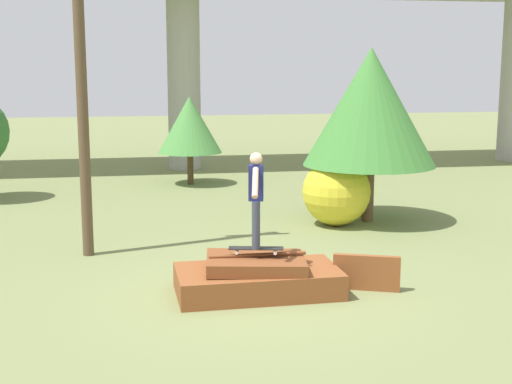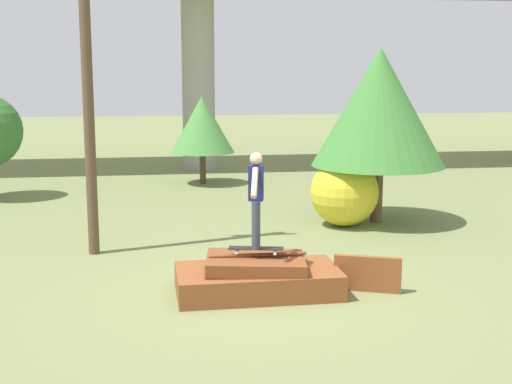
# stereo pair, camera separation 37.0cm
# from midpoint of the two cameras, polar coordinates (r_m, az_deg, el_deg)

# --- Properties ---
(ground_plane) EXTENTS (80.00, 80.00, 0.00)m
(ground_plane) POSITION_cam_midpoint_polar(r_m,az_deg,el_deg) (11.10, 1.11, -8.11)
(ground_plane) COLOR olive
(scrap_pile) EXTENTS (2.51, 1.35, 0.64)m
(scrap_pile) POSITION_cam_midpoint_polar(r_m,az_deg,el_deg) (11.02, 1.08, -6.87)
(scrap_pile) COLOR brown
(scrap_pile) RESTS_ON ground_plane
(scrap_plank_loose) EXTENTS (1.00, 0.48, 0.56)m
(scrap_plank_loose) POSITION_cam_midpoint_polar(r_m,az_deg,el_deg) (11.28, 9.84, -6.47)
(scrap_plank_loose) COLOR brown
(scrap_plank_loose) RESTS_ON ground_plane
(skateboard) EXTENTS (0.86, 0.37, 0.09)m
(skateboard) POSITION_cam_midpoint_polar(r_m,az_deg,el_deg) (10.88, 0.98, -4.56)
(skateboard) COLOR black
(skateboard) RESTS_ON scrap_pile
(skater) EXTENTS (0.30, 1.02, 1.46)m
(skater) POSITION_cam_midpoint_polar(r_m,az_deg,el_deg) (10.70, 0.99, -0.19)
(skater) COLOR #383D4C
(skater) RESTS_ON skateboard
(utility_pole) EXTENTS (1.30, 0.20, 7.41)m
(utility_pole) POSITION_cam_midpoint_polar(r_m,az_deg,el_deg) (13.23, -12.66, 11.42)
(utility_pole) COLOR brown
(utility_pole) RESTS_ON ground_plane
(tree_behind_left) EXTENTS (2.94, 2.94, 3.86)m
(tree_behind_left) POSITION_cam_midpoint_polar(r_m,az_deg,el_deg) (15.97, 10.49, 6.67)
(tree_behind_left) COLOR brown
(tree_behind_left) RESTS_ON ground_plane
(tree_behind_right) EXTENTS (1.87, 1.87, 2.59)m
(tree_behind_right) POSITION_cam_midpoint_polar(r_m,az_deg,el_deg) (20.98, -3.82, 5.40)
(tree_behind_right) COLOR #4C3823
(tree_behind_right) RESTS_ON ground_plane
(bush_yellow_flowering) EXTENTS (1.49, 1.49, 1.49)m
(bush_yellow_flowering) POSITION_cam_midpoint_polar(r_m,az_deg,el_deg) (15.64, 7.76, -0.02)
(bush_yellow_flowering) COLOR gold
(bush_yellow_flowering) RESTS_ON ground_plane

